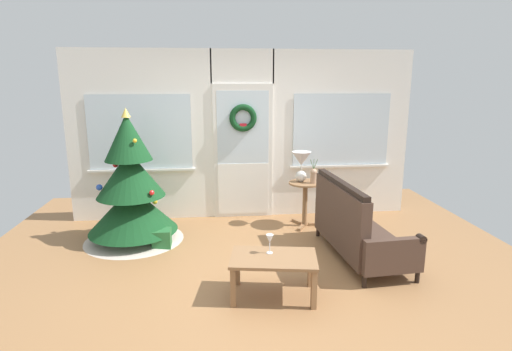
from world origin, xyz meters
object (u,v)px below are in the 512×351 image
at_px(settee_sofa, 354,227).
at_px(flower_vase, 314,175).
at_px(side_table, 305,195).
at_px(wine_glass, 270,240).
at_px(christmas_tree, 131,193).
at_px(table_lamp, 301,162).
at_px(gift_box, 162,238).
at_px(coffee_table, 274,263).

xyz_separation_m(settee_sofa, flower_vase, (-0.25, 1.08, 0.40)).
bearing_deg(side_table, wine_glass, -112.30).
height_order(christmas_tree, settee_sofa, christmas_tree).
height_order(christmas_tree, table_lamp, christmas_tree).
bearing_deg(wine_glass, christmas_tree, 136.14).
height_order(wine_glass, gift_box, wine_glass).
relative_size(flower_vase, gift_box, 1.50).
height_order(settee_sofa, wine_glass, settee_sofa).
bearing_deg(christmas_tree, coffee_table, -45.00).
bearing_deg(wine_glass, gift_box, 133.89).
height_order(settee_sofa, flower_vase, flower_vase).
bearing_deg(side_table, table_lamp, 146.31).
bearing_deg(coffee_table, settee_sofa, 37.16).
relative_size(table_lamp, flower_vase, 1.26).
bearing_deg(side_table, gift_box, -163.22).
distance_m(christmas_tree, wine_glass, 2.26).
bearing_deg(wine_glass, side_table, 67.70).
bearing_deg(table_lamp, coffee_table, -108.74).
distance_m(side_table, table_lamp, 0.48).
distance_m(christmas_tree, coffee_table, 2.36).
height_order(table_lamp, wine_glass, table_lamp).
xyz_separation_m(table_lamp, coffee_table, (-0.68, -2.01, -0.59)).
xyz_separation_m(table_lamp, wine_glass, (-0.71, -1.92, -0.39)).
relative_size(side_table, coffee_table, 0.73).
bearing_deg(christmas_tree, settee_sofa, -16.78).
height_order(flower_vase, gift_box, flower_vase).
bearing_deg(coffee_table, flower_vase, 66.21).
bearing_deg(coffee_table, wine_glass, 107.03).
height_order(side_table, table_lamp, table_lamp).
distance_m(coffee_table, gift_box, 1.87).
height_order(side_table, wine_glass, side_table).
distance_m(settee_sofa, gift_box, 2.42).
bearing_deg(settee_sofa, side_table, 107.08).
distance_m(table_lamp, wine_glass, 2.08).
height_order(settee_sofa, coffee_table, settee_sofa).
relative_size(flower_vase, coffee_table, 0.38).
xyz_separation_m(flower_vase, wine_glass, (-0.87, -1.82, -0.22)).
height_order(christmas_tree, gift_box, christmas_tree).
height_order(settee_sofa, gift_box, settee_sofa).
height_order(side_table, gift_box, side_table).
relative_size(side_table, flower_vase, 1.89).
xyz_separation_m(side_table, coffee_table, (-0.74, -1.97, -0.12)).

